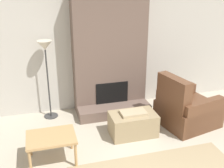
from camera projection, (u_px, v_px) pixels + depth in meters
name	position (u px, v px, depth m)	size (l,w,h in m)	color
wall_back	(107.00, 49.00, 6.02)	(7.66, 0.06, 2.60)	#BCB7AD
fireplace	(110.00, 56.00, 5.82)	(1.52, 0.78, 2.60)	brown
ottoman	(133.00, 124.00, 5.19)	(0.85, 0.51, 0.48)	#998460
armchair	(185.00, 110.00, 5.49)	(1.20, 1.13, 1.06)	brown
side_table	(51.00, 139.00, 4.39)	(0.76, 0.57, 0.46)	tan
floor_lamp_left	(46.00, 55.00, 5.42)	(0.29, 0.29, 1.62)	#333333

